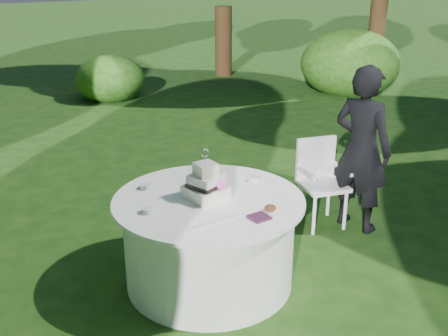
{
  "coord_description": "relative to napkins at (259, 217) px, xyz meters",
  "views": [
    {
      "loc": [
        -2.07,
        -3.26,
        2.51
      ],
      "look_at": [
        0.15,
        0.0,
        1.0
      ],
      "focal_mm": 42.0,
      "sensor_mm": 36.0,
      "label": 1
    }
  ],
  "objects": [
    {
      "name": "petal_cups",
      "position": [
        0.18,
        0.5,
        0.02
      ],
      "size": [
        0.16,
        0.99,
        0.05
      ],
      "color": "#562D16",
      "rests_on": "table"
    },
    {
      "name": "napkins",
      "position": [
        0.0,
        0.0,
        0.0
      ],
      "size": [
        0.14,
        0.14,
        0.02
      ],
      "primitive_type": "cube",
      "color": "#401B36",
      "rests_on": "table"
    },
    {
      "name": "feather_plume",
      "position": [
        -0.31,
        0.13,
        -0.0
      ],
      "size": [
        0.48,
        0.07,
        0.01
      ],
      "primitive_type": "ellipsoid",
      "color": "silver",
      "rests_on": "table"
    },
    {
      "name": "chair",
      "position": [
        1.44,
        0.82,
        -0.26
      ],
      "size": [
        0.54,
        0.53,
        0.9
      ],
      "color": "white",
      "rests_on": "ground"
    },
    {
      "name": "guest",
      "position": [
        1.68,
        0.52,
        0.06
      ],
      "size": [
        0.52,
        0.68,
        1.68
      ],
      "primitive_type": "imported",
      "rotation": [
        0.0,
        0.0,
        1.78
      ],
      "color": "black",
      "rests_on": "ground"
    },
    {
      "name": "cake",
      "position": [
        -0.12,
        0.54,
        0.1
      ],
      "size": [
        0.32,
        0.32,
        0.42
      ],
      "color": "silver",
      "rests_on": "table"
    },
    {
      "name": "table",
      "position": [
        -0.11,
        0.52,
        -0.39
      ],
      "size": [
        1.56,
        1.56,
        0.77
      ],
      "color": "silver",
      "rests_on": "ground"
    },
    {
      "name": "votives",
      "position": [
        -0.22,
        0.71,
        0.01
      ],
      "size": [
        1.16,
        0.53,
        0.04
      ],
      "color": "silver",
      "rests_on": "table"
    },
    {
      "name": "ground",
      "position": [
        -0.11,
        0.52,
        -0.78
      ],
      "size": [
        80.0,
        80.0,
        0.0
      ],
      "primitive_type": "plane",
      "color": "black",
      "rests_on": "ground"
    }
  ]
}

